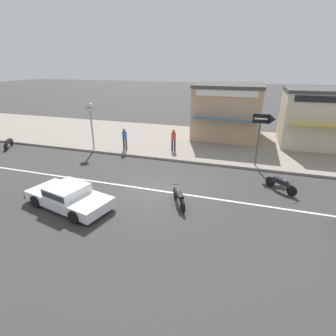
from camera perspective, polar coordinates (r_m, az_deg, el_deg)
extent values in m
plane|color=#383535|center=(14.13, -2.53, -4.89)|extent=(160.00, 160.00, 0.00)
cube|color=silver|center=(14.13, -2.53, -4.87)|extent=(50.40, 0.14, 0.01)
cube|color=gray|center=(22.68, 5.73, 5.78)|extent=(68.00, 10.00, 0.15)
cube|color=white|center=(13.32, -20.70, -6.24)|extent=(4.52, 2.69, 0.48)
cube|color=white|center=(13.17, -21.11, -4.45)|extent=(1.91, 1.92, 0.42)
cube|color=#28333D|center=(13.17, -21.11, -4.45)|extent=(1.85, 1.94, 0.27)
cube|color=black|center=(15.00, -25.94, -4.30)|extent=(0.51, 1.73, 0.28)
cube|color=white|center=(14.61, -28.00, -4.49)|extent=(0.13, 0.25, 0.14)
cube|color=white|center=(15.20, -24.10, -2.78)|extent=(0.13, 0.25, 0.14)
cylinder|color=black|center=(13.94, -26.77, -6.46)|extent=(0.63, 0.35, 0.60)
cylinder|color=black|center=(14.78, -21.39, -3.95)|extent=(0.63, 0.35, 0.60)
cylinder|color=black|center=(12.01, -19.69, -9.93)|extent=(0.63, 0.35, 0.60)
cylinder|color=black|center=(12.96, -14.03, -6.74)|extent=(0.63, 0.35, 0.60)
cylinder|color=black|center=(23.88, -31.84, 3.86)|extent=(0.37, 0.53, 0.56)
cylinder|color=black|center=(25.16, -30.90, 4.84)|extent=(0.37, 0.53, 0.56)
cube|color=black|center=(24.47, -31.45, 4.81)|extent=(0.72, 1.10, 0.18)
cube|color=black|center=(24.60, -31.39, 5.24)|extent=(0.53, 0.67, 0.12)
ellipsoid|color=black|center=(24.22, -31.67, 4.91)|extent=(0.41, 0.47, 0.22)
cylinder|color=#232326|center=(23.79, -32.05, 5.03)|extent=(0.50, 0.31, 0.03)
cylinder|color=black|center=(13.24, 1.64, -5.48)|extent=(0.37, 0.53, 0.56)
cylinder|color=black|center=(12.08, 3.23, -8.41)|extent=(0.37, 0.53, 0.56)
cube|color=black|center=(12.56, 2.41, -6.08)|extent=(0.70, 1.08, 0.18)
cube|color=black|center=(12.35, 2.63, -5.87)|extent=(0.52, 0.65, 0.12)
ellipsoid|color=black|center=(12.71, 2.14, -5.11)|extent=(0.41, 0.47, 0.22)
cylinder|color=#232326|center=(12.99, 1.70, -3.59)|extent=(0.50, 0.31, 0.03)
cylinder|color=black|center=(14.87, 25.33, -4.53)|extent=(0.49, 0.44, 0.56)
cylinder|color=black|center=(15.52, 21.35, -2.78)|extent=(0.49, 0.44, 0.56)
cube|color=black|center=(15.10, 23.41, -2.95)|extent=(0.94, 0.83, 0.18)
cube|color=black|center=(15.13, 22.99, -2.26)|extent=(0.61, 0.57, 0.12)
ellipsoid|color=black|center=(14.94, 24.18, -2.84)|extent=(0.46, 0.44, 0.22)
cylinder|color=#232326|center=(14.68, 25.54, -2.73)|extent=(0.39, 0.45, 0.03)
cylinder|color=#9E9EA3|center=(20.91, -16.17, 7.85)|extent=(0.12, 0.12, 2.83)
cylinder|color=#9E9EA3|center=(20.58, -16.69, 12.51)|extent=(0.63, 0.18, 0.63)
cylinder|color=white|center=(20.50, -16.84, 12.47)|extent=(0.55, 0.02, 0.55)
cylinder|color=white|center=(20.66, -16.54, 12.56)|extent=(0.55, 0.02, 0.55)
cube|color=black|center=(20.49, -16.85, 12.46)|extent=(0.21, 0.01, 0.23)
cube|color=black|center=(20.49, -16.86, 12.46)|extent=(0.43, 0.01, 0.17)
cylinder|color=#4C4C51|center=(17.61, 18.91, 4.82)|extent=(0.10, 0.10, 2.76)
cube|color=black|center=(17.19, 19.60, 10.08)|extent=(0.96, 0.06, 0.57)
cone|color=black|center=(17.22, 21.80, 9.81)|extent=(0.36, 0.62, 0.62)
cube|color=white|center=(17.15, 19.60, 10.06)|extent=(0.77, 0.01, 0.10)
cylinder|color=#232838|center=(19.93, 0.92, 5.01)|extent=(0.14, 0.14, 0.80)
cylinder|color=#232838|center=(19.88, 1.47, 4.96)|extent=(0.14, 0.14, 0.80)
cylinder|color=#D63D33|center=(19.71, 1.21, 6.92)|extent=(0.34, 0.34, 0.60)
sphere|color=#997051|center=(19.60, 1.22, 8.07)|extent=(0.22, 0.22, 0.22)
cylinder|color=#333338|center=(20.41, -9.59, 5.13)|extent=(0.14, 0.14, 0.81)
cylinder|color=#333338|center=(20.32, -9.08, 5.09)|extent=(0.14, 0.14, 0.81)
cylinder|color=#336BB7|center=(20.17, -9.46, 7.05)|extent=(0.34, 0.34, 0.61)
sphere|color=#997051|center=(20.07, -9.53, 8.19)|extent=(0.22, 0.22, 0.22)
cube|color=tan|center=(24.26, 12.89, 11.83)|extent=(5.53, 5.48, 4.30)
cube|color=#474442|center=(23.98, 13.36, 17.16)|extent=(5.64, 5.59, 0.24)
cube|color=#286BA3|center=(21.26, 12.04, 10.21)|extent=(4.98, 0.90, 0.28)
cube|color=white|center=(21.28, 12.57, 15.53)|extent=(4.70, 0.08, 0.44)
cube|color=beige|center=(24.19, 30.13, 9.23)|extent=(5.62, 4.67, 4.16)
cube|color=#474442|center=(23.91, 31.16, 14.33)|extent=(5.73, 4.77, 0.24)
cube|color=gold|center=(21.62, 31.42, 7.67)|extent=(5.05, 0.90, 0.28)
cube|color=black|center=(21.66, 32.21, 12.48)|extent=(4.77, 0.08, 0.44)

